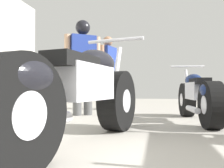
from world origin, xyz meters
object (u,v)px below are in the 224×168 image
at_px(motorcycle_black_naked, 197,96).
at_px(mechanic_in_blue, 108,68).
at_px(mechanic_with_helmet, 83,58).
at_px(motorcycle_maroon_cruiser, 82,94).

xyz_separation_m(motorcycle_black_naked, mechanic_in_blue, (-1.68, 1.74, 0.58)).
bearing_deg(mechanic_with_helmet, motorcycle_maroon_cruiser, -72.18).
relative_size(motorcycle_black_naked, mechanic_in_blue, 1.11).
bearing_deg(motorcycle_black_naked, motorcycle_maroon_cruiser, -124.89).
xyz_separation_m(motorcycle_maroon_cruiser, motorcycle_black_naked, (1.17, 1.68, -0.07)).
bearing_deg(mechanic_in_blue, motorcycle_black_naked, -46.05).
bearing_deg(mechanic_in_blue, motorcycle_maroon_cruiser, -81.63).
bearing_deg(motorcycle_maroon_cruiser, mechanic_in_blue, 98.37).
relative_size(mechanic_in_blue, mechanic_with_helmet, 0.98).
height_order(motorcycle_black_naked, mechanic_with_helmet, mechanic_with_helmet).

